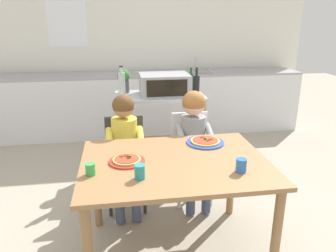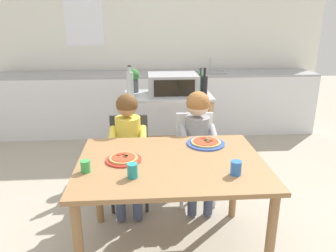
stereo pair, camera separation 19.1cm
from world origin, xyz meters
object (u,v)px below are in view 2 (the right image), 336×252
(bottle_brown_beer, at_px, (200,82))
(pizza_plate_blue_rimmed, at_px, (206,143))
(child_in_grey_shirt, at_px, (198,134))
(kitchen_island_cart, at_px, (168,121))
(bottle_dark_olive_oil, at_px, (130,84))
(potted_herb_plant, at_px, (133,80))
(drinking_cup_teal, at_px, (133,171))
(drinking_cup_blue, at_px, (236,168))
(dining_chair_right, at_px, (195,151))
(toaster_oven, at_px, (173,84))
(dining_chair_left, at_px, (129,154))
(dining_table, at_px, (171,174))
(pizza_plate_red_rimmed, at_px, (124,159))
(child_in_yellow_shirt, at_px, (128,140))
(bottle_slim_sauce, at_px, (204,86))
(drinking_cup_green, at_px, (86,166))

(bottle_brown_beer, height_order, pizza_plate_blue_rimmed, bottle_brown_beer)
(child_in_grey_shirt, bearing_deg, kitchen_island_cart, 105.90)
(bottle_dark_olive_oil, bearing_deg, potted_herb_plant, 84.06)
(drinking_cup_teal, bearing_deg, drinking_cup_blue, -0.64)
(child_in_grey_shirt, bearing_deg, potted_herb_plant, 123.26)
(potted_herb_plant, relative_size, dining_chair_right, 0.32)
(toaster_oven, height_order, dining_chair_left, toaster_oven)
(dining_table, xyz_separation_m, drinking_cup_blue, (0.38, -0.23, 0.14))
(dining_table, bearing_deg, pizza_plate_blue_rimmed, 44.62)
(dining_chair_right, height_order, drinking_cup_blue, drinking_cup_blue)
(bottle_dark_olive_oil, bearing_deg, dining_table, -76.18)
(bottle_dark_olive_oil, distance_m, pizza_plate_red_rimmed, 1.29)
(bottle_dark_olive_oil, relative_size, pizza_plate_red_rimmed, 1.35)
(pizza_plate_blue_rimmed, bearing_deg, potted_herb_plant, 115.11)
(child_in_yellow_shirt, relative_size, drinking_cup_blue, 11.67)
(bottle_slim_sauce, xyz_separation_m, dining_chair_left, (-0.75, -0.47, -0.52))
(potted_herb_plant, bearing_deg, bottle_brown_beer, -1.74)
(drinking_cup_blue, bearing_deg, dining_chair_left, 126.36)
(pizza_plate_red_rimmed, bearing_deg, child_in_grey_shirt, 45.06)
(kitchen_island_cart, distance_m, child_in_yellow_shirt, 0.88)
(dining_table, distance_m, drinking_cup_green, 0.58)
(bottle_brown_beer, distance_m, pizza_plate_red_rimmed, 1.68)
(child_in_grey_shirt, relative_size, drinking_cup_teal, 11.52)
(bottle_brown_beer, height_order, drinking_cup_teal, bottle_brown_beer)
(bottle_brown_beer, height_order, potted_herb_plant, same)
(child_in_grey_shirt, xyz_separation_m, drinking_cup_green, (-0.84, -0.77, 0.09))
(pizza_plate_red_rimmed, height_order, drinking_cup_blue, drinking_cup_blue)
(bottle_brown_beer, relative_size, drinking_cup_teal, 2.87)
(bottle_slim_sauce, height_order, drinking_cup_teal, bottle_slim_sauce)
(child_in_yellow_shirt, distance_m, child_in_grey_shirt, 0.61)
(bottle_dark_olive_oil, relative_size, drinking_cup_blue, 3.68)
(dining_chair_left, bearing_deg, drinking_cup_blue, -53.64)
(pizza_plate_red_rimmed, distance_m, pizza_plate_blue_rimmed, 0.66)
(potted_herb_plant, bearing_deg, kitchen_island_cart, -20.50)
(bottle_slim_sauce, xyz_separation_m, dining_table, (-0.43, -1.20, -0.36))
(dining_chair_right, distance_m, pizza_plate_red_rimmed, 0.99)
(drinking_cup_green, bearing_deg, dining_table, 12.65)
(toaster_oven, bearing_deg, drinking_cup_green, -114.41)
(kitchen_island_cart, relative_size, drinking_cup_blue, 10.60)
(toaster_oven, height_order, bottle_slim_sauce, bottle_slim_sauce)
(toaster_oven, relative_size, drinking_cup_teal, 5.71)
(bottle_brown_beer, xyz_separation_m, drinking_cup_teal, (-0.70, -1.73, -0.20))
(bottle_brown_beer, relative_size, potted_herb_plant, 1.00)
(toaster_oven, xyz_separation_m, drinking_cup_blue, (0.25, -1.60, -0.21))
(toaster_oven, distance_m, drinking_cup_teal, 1.65)
(bottle_slim_sauce, bearing_deg, dining_chair_right, -107.95)
(child_in_yellow_shirt, relative_size, drinking_cup_green, 13.71)
(dining_chair_left, relative_size, child_in_yellow_shirt, 0.78)
(bottle_dark_olive_oil, distance_m, dining_chair_left, 0.78)
(potted_herb_plant, height_order, drinking_cup_blue, potted_herb_plant)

